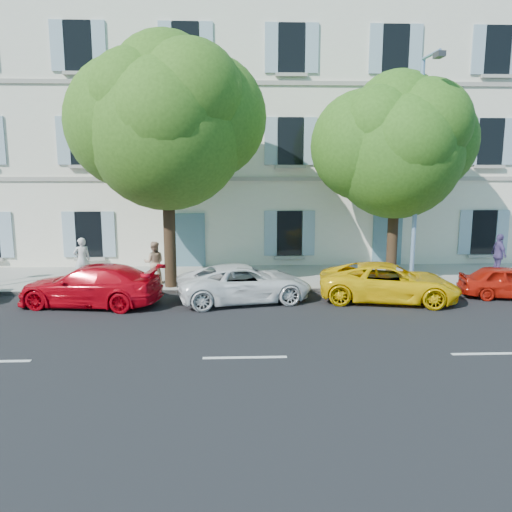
{
  "coord_description": "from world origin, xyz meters",
  "views": [
    {
      "loc": [
        -0.21,
        -15.24,
        4.42
      ],
      "look_at": [
        0.51,
        2.0,
        1.4
      ],
      "focal_mm": 35.0,
      "sensor_mm": 36.0,
      "label": 1
    }
  ],
  "objects_px": {
    "car_yellow_supercar": "(389,282)",
    "tree_right": "(396,153)",
    "street_lamp": "(419,160)",
    "pedestrian_c": "(499,255)",
    "car_white_coupe": "(245,283)",
    "pedestrian_b": "(154,262)",
    "pedestrian_a": "(82,260)",
    "tree_left": "(166,131)",
    "car_red_hatchback": "(509,282)",
    "car_red_coupe": "(91,285)"
  },
  "relations": [
    {
      "from": "car_yellow_supercar",
      "to": "tree_right",
      "type": "relative_size",
      "value": 0.61
    },
    {
      "from": "street_lamp",
      "to": "pedestrian_c",
      "type": "distance_m",
      "value": 5.77
    },
    {
      "from": "car_white_coupe",
      "to": "tree_right",
      "type": "xyz_separation_m",
      "value": [
        5.72,
        2.35,
        4.37
      ]
    },
    {
      "from": "pedestrian_b",
      "to": "pedestrian_a",
      "type": "bearing_deg",
      "value": -12.4
    },
    {
      "from": "street_lamp",
      "to": "tree_right",
      "type": "bearing_deg",
      "value": 118.17
    },
    {
      "from": "tree_left",
      "to": "pedestrian_a",
      "type": "relative_size",
      "value": 5.09
    },
    {
      "from": "car_red_hatchback",
      "to": "pedestrian_b",
      "type": "height_order",
      "value": "pedestrian_b"
    },
    {
      "from": "tree_right",
      "to": "pedestrian_c",
      "type": "distance_m",
      "value": 6.14
    },
    {
      "from": "car_white_coupe",
      "to": "tree_left",
      "type": "relative_size",
      "value": 0.52
    },
    {
      "from": "tree_left",
      "to": "tree_right",
      "type": "height_order",
      "value": "tree_left"
    },
    {
      "from": "car_red_hatchback",
      "to": "tree_right",
      "type": "height_order",
      "value": "tree_right"
    },
    {
      "from": "car_red_coupe",
      "to": "pedestrian_a",
      "type": "height_order",
      "value": "pedestrian_a"
    },
    {
      "from": "tree_left",
      "to": "car_yellow_supercar",
      "type": "bearing_deg",
      "value": -13.56
    },
    {
      "from": "tree_left",
      "to": "tree_right",
      "type": "xyz_separation_m",
      "value": [
        8.41,
        0.67,
        -0.73
      ]
    },
    {
      "from": "car_yellow_supercar",
      "to": "pedestrian_a",
      "type": "relative_size",
      "value": 2.72
    },
    {
      "from": "car_red_coupe",
      "to": "car_red_hatchback",
      "type": "height_order",
      "value": "car_red_coupe"
    },
    {
      "from": "car_red_coupe",
      "to": "tree_left",
      "type": "distance_m",
      "value": 5.92
    },
    {
      "from": "car_white_coupe",
      "to": "street_lamp",
      "type": "height_order",
      "value": "street_lamp"
    },
    {
      "from": "tree_left",
      "to": "pedestrian_c",
      "type": "bearing_deg",
      "value": 5.94
    },
    {
      "from": "street_lamp",
      "to": "pedestrian_c",
      "type": "bearing_deg",
      "value": 22.13
    },
    {
      "from": "tree_right",
      "to": "car_red_coupe",
      "type": "bearing_deg",
      "value": -166.21
    },
    {
      "from": "car_red_coupe",
      "to": "car_yellow_supercar",
      "type": "bearing_deg",
      "value": 100.22
    },
    {
      "from": "car_yellow_supercar",
      "to": "pedestrian_b",
      "type": "relative_size",
      "value": 2.9
    },
    {
      "from": "car_red_coupe",
      "to": "car_red_hatchback",
      "type": "xyz_separation_m",
      "value": [
        14.21,
        0.39,
        -0.11
      ]
    },
    {
      "from": "pedestrian_a",
      "to": "pedestrian_b",
      "type": "height_order",
      "value": "pedestrian_a"
    },
    {
      "from": "car_white_coupe",
      "to": "car_red_coupe",
      "type": "bearing_deg",
      "value": 81.76
    },
    {
      "from": "tree_left",
      "to": "car_white_coupe",
      "type": "bearing_deg",
      "value": -32.01
    },
    {
      "from": "street_lamp",
      "to": "pedestrian_a",
      "type": "xyz_separation_m",
      "value": [
        -12.41,
        1.25,
        -3.71
      ]
    },
    {
      "from": "pedestrian_b",
      "to": "pedestrian_c",
      "type": "distance_m",
      "value": 13.72
    },
    {
      "from": "car_red_coupe",
      "to": "tree_right",
      "type": "xyz_separation_m",
      "value": [
        10.76,
        2.64,
        4.33
      ]
    },
    {
      "from": "car_white_coupe",
      "to": "street_lamp",
      "type": "relative_size",
      "value": 0.56
    },
    {
      "from": "pedestrian_b",
      "to": "car_yellow_supercar",
      "type": "bearing_deg",
      "value": 160.12
    },
    {
      "from": "car_red_coupe",
      "to": "car_red_hatchback",
      "type": "relative_size",
      "value": 1.42
    },
    {
      "from": "pedestrian_b",
      "to": "pedestrian_c",
      "type": "bearing_deg",
      "value": 179.5
    },
    {
      "from": "car_yellow_supercar",
      "to": "tree_right",
      "type": "height_order",
      "value": "tree_right"
    },
    {
      "from": "car_red_hatchback",
      "to": "tree_right",
      "type": "relative_size",
      "value": 0.43
    },
    {
      "from": "pedestrian_a",
      "to": "pedestrian_b",
      "type": "distance_m",
      "value": 2.83
    },
    {
      "from": "pedestrian_a",
      "to": "pedestrian_c",
      "type": "height_order",
      "value": "pedestrian_a"
    },
    {
      "from": "car_red_coupe",
      "to": "tree_right",
      "type": "bearing_deg",
      "value": 113.13
    },
    {
      "from": "car_red_hatchback",
      "to": "pedestrian_a",
      "type": "height_order",
      "value": "pedestrian_a"
    },
    {
      "from": "car_yellow_supercar",
      "to": "pedestrian_c",
      "type": "distance_m",
      "value": 6.33
    },
    {
      "from": "tree_right",
      "to": "street_lamp",
      "type": "xyz_separation_m",
      "value": [
        0.52,
        -0.98,
        -0.28
      ]
    },
    {
      "from": "car_yellow_supercar",
      "to": "pedestrian_b",
      "type": "bearing_deg",
      "value": 85.68
    },
    {
      "from": "tree_left",
      "to": "tree_right",
      "type": "bearing_deg",
      "value": 4.54
    },
    {
      "from": "car_white_coupe",
      "to": "car_yellow_supercar",
      "type": "relative_size",
      "value": 0.97
    },
    {
      "from": "tree_left",
      "to": "street_lamp",
      "type": "xyz_separation_m",
      "value": [
        8.93,
        -0.31,
        -1.01
      ]
    },
    {
      "from": "pedestrian_c",
      "to": "pedestrian_a",
      "type": "bearing_deg",
      "value": 90.3
    },
    {
      "from": "tree_left",
      "to": "street_lamp",
      "type": "distance_m",
      "value": 8.99
    },
    {
      "from": "car_red_hatchback",
      "to": "street_lamp",
      "type": "height_order",
      "value": "street_lamp"
    },
    {
      "from": "car_white_coupe",
      "to": "car_red_hatchback",
      "type": "bearing_deg",
      "value": -101.0
    }
  ]
}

